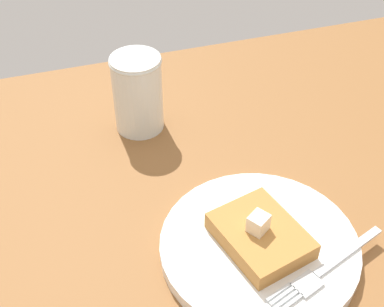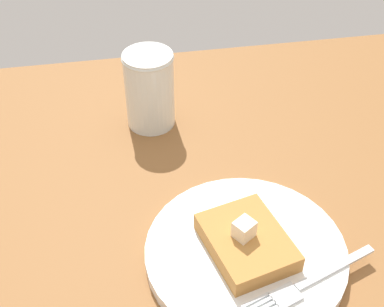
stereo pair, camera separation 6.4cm
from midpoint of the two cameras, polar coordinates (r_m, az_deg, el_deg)
The scene contains 5 objects.
plate at distance 58.80cm, azimuth 8.89°, elevation -10.53°, with size 21.60×21.60×1.56cm.
toast_slice_center at distance 57.48cm, azimuth 9.06°, elevation -9.47°, with size 7.78×9.96×2.12cm, color #B47939.
butter_pat_primary at distance 55.85cm, azimuth 8.88°, elevation -8.14°, with size 2.01×1.81×2.01cm, color #F7E8C9.
fork at distance 56.56cm, azimuth 15.13°, elevation -13.46°, with size 15.54×6.77×0.36cm.
syrup_jar at distance 72.94cm, azimuth -2.03°, elevation 6.39°, with size 6.90×6.90×10.94cm.
Camera 2 is at (-15.33, -28.00, 49.47)cm, focal length 50.00 mm.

